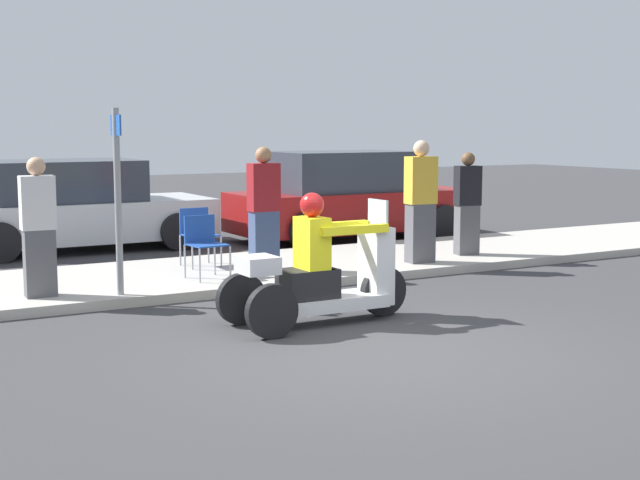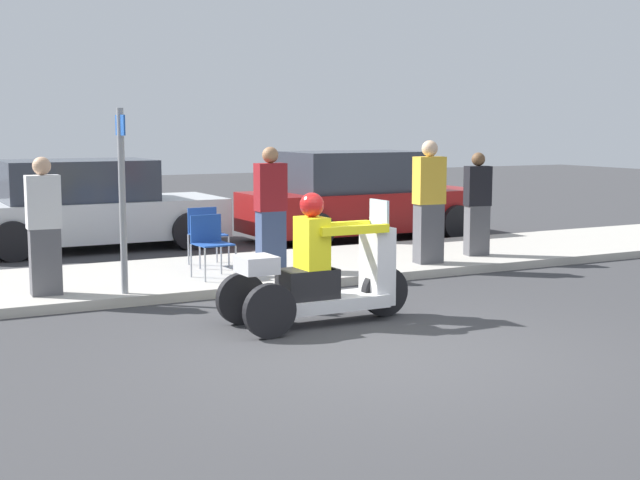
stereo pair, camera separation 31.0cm
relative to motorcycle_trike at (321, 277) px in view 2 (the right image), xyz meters
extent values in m
plane|color=#38383A|center=(-0.10, -1.39, -0.50)|extent=(60.00, 60.00, 0.00)
cube|color=#B2ADA3|center=(-0.10, 3.21, -0.44)|extent=(28.00, 2.80, 0.12)
cylinder|color=black|center=(0.80, 0.00, -0.23)|extent=(0.56, 0.10, 0.56)
cylinder|color=black|center=(-0.77, -0.36, -0.23)|extent=(0.56, 0.10, 0.56)
cylinder|color=black|center=(-0.77, 0.36, -0.23)|extent=(0.56, 0.10, 0.56)
cube|color=silver|center=(-0.01, 0.00, -0.28)|extent=(1.47, 0.51, 0.14)
cube|color=black|center=(-0.16, 0.00, -0.05)|extent=(0.59, 0.40, 0.32)
cube|color=silver|center=(0.70, 0.00, 0.08)|extent=(0.24, 0.40, 0.86)
cube|color=silver|center=(0.72, 0.00, 0.66)|extent=(0.03, 0.36, 0.30)
cube|color=silver|center=(-0.75, 0.00, 0.19)|extent=(0.36, 0.40, 0.18)
cube|color=yellow|center=(-0.11, 0.00, 0.38)|extent=(0.26, 0.38, 0.55)
sphere|color=red|center=(-0.11, 0.00, 0.78)|extent=(0.26, 0.26, 0.26)
cube|color=black|center=(0.02, -0.12, -0.05)|extent=(0.14, 0.14, 0.32)
cube|color=black|center=(0.02, 0.12, -0.05)|extent=(0.14, 0.14, 0.32)
cube|color=yellow|center=(0.29, -0.20, 0.52)|extent=(0.81, 0.09, 0.09)
cube|color=yellow|center=(0.29, 0.20, 0.52)|extent=(0.81, 0.09, 0.09)
cube|color=#515156|center=(3.01, 2.34, 0.05)|extent=(0.40, 0.29, 0.87)
cube|color=gold|center=(3.01, 2.34, 0.82)|extent=(0.45, 0.29, 0.69)
sphere|color=beige|center=(3.01, 2.34, 1.28)|extent=(0.23, 0.23, 0.23)
cube|color=#38476B|center=(0.69, 2.80, 0.03)|extent=(0.37, 0.26, 0.83)
cube|color=maroon|center=(0.69, 2.80, 0.77)|extent=(0.41, 0.26, 0.66)
sphere|color=#9E704C|center=(0.69, 2.80, 1.21)|extent=(0.22, 0.22, 0.22)
cube|color=#515156|center=(4.12, 2.64, 0.00)|extent=(0.38, 0.29, 0.77)
cube|color=black|center=(4.12, 2.64, 0.69)|extent=(0.42, 0.30, 0.61)
sphere|color=brown|center=(4.12, 2.64, 1.10)|extent=(0.21, 0.21, 0.21)
cube|color=#515156|center=(-2.42, 2.42, 0.01)|extent=(0.36, 0.25, 0.79)
cube|color=silver|center=(-2.42, 2.42, 0.72)|extent=(0.40, 0.25, 0.63)
sphere|color=tan|center=(-2.42, 2.42, 1.14)|extent=(0.21, 0.21, 0.21)
cylinder|color=#A5A8AD|center=(-0.14, 3.37, -0.16)|extent=(0.02, 0.02, 0.44)
cylinder|color=#A5A8AD|center=(0.30, 3.38, -0.16)|extent=(0.02, 0.02, 0.44)
cylinder|color=#A5A8AD|center=(-0.15, 3.81, -0.16)|extent=(0.02, 0.02, 0.44)
cylinder|color=#A5A8AD|center=(0.29, 3.82, -0.16)|extent=(0.02, 0.02, 0.44)
cube|color=#1E479E|center=(0.08, 3.60, 0.07)|extent=(0.45, 0.45, 0.02)
cube|color=#1E479E|center=(0.07, 3.82, 0.25)|extent=(0.44, 0.03, 0.38)
cylinder|color=#A5A8AD|center=(-0.44, 2.35, -0.16)|extent=(0.02, 0.02, 0.44)
cylinder|color=#A5A8AD|center=(0.00, 2.38, -0.16)|extent=(0.02, 0.02, 0.44)
cylinder|color=#A5A8AD|center=(-0.48, 2.79, -0.16)|extent=(0.02, 0.02, 0.44)
cylinder|color=#A5A8AD|center=(-0.04, 2.82, -0.16)|extent=(0.02, 0.02, 0.44)
cube|color=#1E479E|center=(-0.24, 2.58, 0.07)|extent=(0.47, 0.47, 0.02)
cube|color=#1E479E|center=(-0.26, 2.80, 0.25)|extent=(0.44, 0.06, 0.38)
cube|color=maroon|center=(4.11, 6.05, 0.04)|extent=(4.55, 1.76, 0.72)
cube|color=#2D333D|center=(3.89, 6.05, 0.77)|extent=(2.51, 1.58, 0.74)
cylinder|color=black|center=(5.59, 5.17, -0.18)|extent=(0.64, 0.22, 0.64)
cylinder|color=black|center=(5.59, 6.93, -0.18)|extent=(0.64, 0.22, 0.64)
cylinder|color=black|center=(2.63, 5.17, -0.18)|extent=(0.64, 0.22, 0.64)
cylinder|color=black|center=(2.63, 6.93, -0.18)|extent=(0.64, 0.22, 0.64)
cube|color=silver|center=(-0.76, 7.07, 0.01)|extent=(4.47, 1.87, 0.67)
cube|color=#2D333D|center=(-0.98, 7.07, 0.69)|extent=(2.46, 1.68, 0.69)
cylinder|color=black|center=(0.69, 6.13, -0.18)|extent=(0.64, 0.22, 0.64)
cylinder|color=black|center=(0.69, 8.00, -0.18)|extent=(0.64, 0.22, 0.64)
cylinder|color=black|center=(-2.21, 6.13, -0.18)|extent=(0.64, 0.22, 0.64)
cylinder|color=gray|center=(-1.57, 2.06, 0.72)|extent=(0.08, 0.08, 2.20)
cube|color=#1E51AD|center=(-1.57, 2.06, 1.62)|extent=(0.02, 0.36, 0.24)
camera|label=1|loc=(-4.67, -8.16, 1.61)|focal=50.00mm
camera|label=2|loc=(-4.39, -8.31, 1.61)|focal=50.00mm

